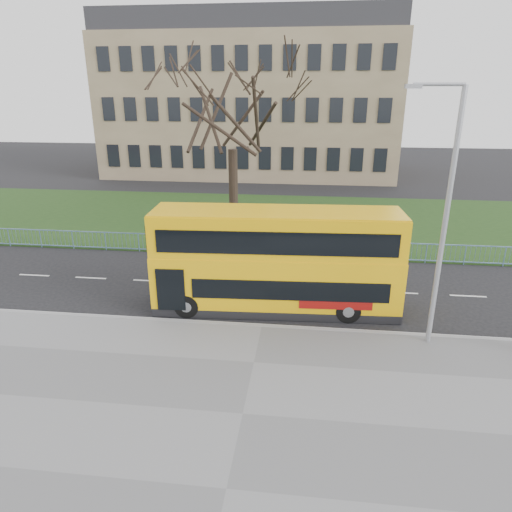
{
  "coord_description": "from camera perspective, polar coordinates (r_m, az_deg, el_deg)",
  "views": [
    {
      "loc": [
        1.63,
        -17.3,
        8.84
      ],
      "look_at": [
        -0.53,
        1.0,
        2.07
      ],
      "focal_mm": 32.0,
      "sensor_mm": 36.0,
      "label": 1
    }
  ],
  "objects": [
    {
      "name": "ground",
      "position": [
        19.5,
        1.22,
        -6.81
      ],
      "size": [
        120.0,
        120.0,
        0.0
      ],
      "primitive_type": "plane",
      "color": "black",
      "rests_on": "ground"
    },
    {
      "name": "pavement",
      "position": [
        13.82,
        -1.67,
        -19.28
      ],
      "size": [
        80.0,
        10.5,
        0.12
      ],
      "primitive_type": "cube",
      "color": "slate",
      "rests_on": "ground"
    },
    {
      "name": "kerb",
      "position": [
        18.1,
        0.74,
        -8.82
      ],
      "size": [
        80.0,
        0.2,
        0.14
      ],
      "primitive_type": "cube",
      "color": "gray",
      "rests_on": "ground"
    },
    {
      "name": "grass_verge",
      "position": [
        32.84,
        3.67,
        4.57
      ],
      "size": [
        80.0,
        15.4,
        0.08
      ],
      "primitive_type": "cube",
      "color": "#193413",
      "rests_on": "ground"
    },
    {
      "name": "guard_railing",
      "position": [
        25.35,
        2.69,
        1.05
      ],
      "size": [
        40.0,
        0.12,
        1.1
      ],
      "primitive_type": null,
      "color": "#688CB9",
      "rests_on": "ground"
    },
    {
      "name": "bare_tree",
      "position": [
        27.79,
        -2.98,
        15.28
      ],
      "size": [
        8.97,
        8.97,
        12.82
      ],
      "primitive_type": null,
      "color": "black",
      "rests_on": "grass_verge"
    },
    {
      "name": "civic_building",
      "position": [
        52.75,
        -0.5,
        18.15
      ],
      "size": [
        30.0,
        15.0,
        14.0
      ],
      "primitive_type": "cube",
      "color": "#806D51",
      "rests_on": "ground"
    },
    {
      "name": "yellow_bus",
      "position": [
        18.81,
        2.53,
        -0.29
      ],
      "size": [
        10.21,
        2.91,
        4.23
      ],
      "rotation": [
        0.0,
        0.0,
        0.05
      ],
      "color": "#FBB90A",
      "rests_on": "ground"
    },
    {
      "name": "street_lamp",
      "position": [
        16.38,
        22.35,
        5.09
      ],
      "size": [
        1.89,
        0.31,
        8.91
      ],
      "rotation": [
        0.0,
        0.0,
        0.07
      ],
      "color": "#9B9EA4",
      "rests_on": "pavement"
    }
  ]
}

